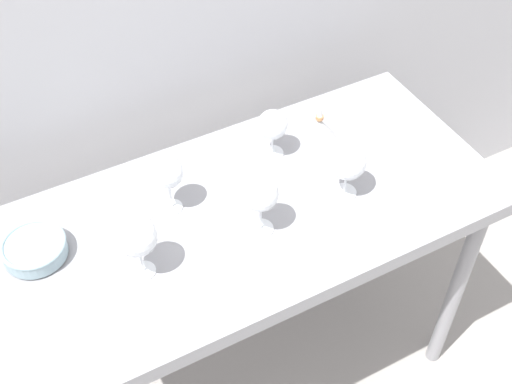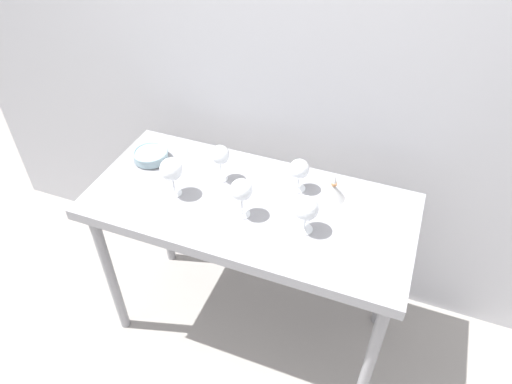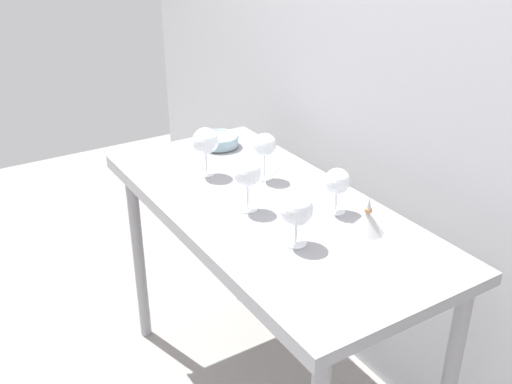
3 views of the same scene
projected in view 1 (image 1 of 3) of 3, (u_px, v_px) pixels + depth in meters
The scene contains 10 objects.
ground_plane at pixel (248, 373), 2.49m from camera, with size 6.00×6.00×0.00m, color gray.
steel_counter at pixel (247, 235), 1.91m from camera, with size 1.40×0.65×0.90m.
wine_glass_near_center at pixel (261, 195), 1.70m from camera, with size 0.09×0.09×0.18m.
wine_glass_near_right at pixel (348, 163), 1.80m from camera, with size 0.10×0.10×0.17m.
wine_glass_far_left at pixel (167, 174), 1.75m from camera, with size 0.09×0.09×0.18m.
wine_glass_far_right at pixel (273, 126), 1.91m from camera, with size 0.09×0.09×0.15m.
wine_glass_near_left at pixel (137, 238), 1.60m from camera, with size 0.10×0.10×0.18m.
tasting_sheet_upper at pixel (114, 207), 1.84m from camera, with size 0.18×0.23×0.00m, color white.
tasting_bowl at pixel (34, 249), 1.71m from camera, with size 0.17×0.17×0.05m.
decanter_funnel at pixel (319, 128), 2.01m from camera, with size 0.11×0.11×0.12m.
Camera 1 is at (-0.56, -1.11, 2.26)m, focal length 47.86 mm.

